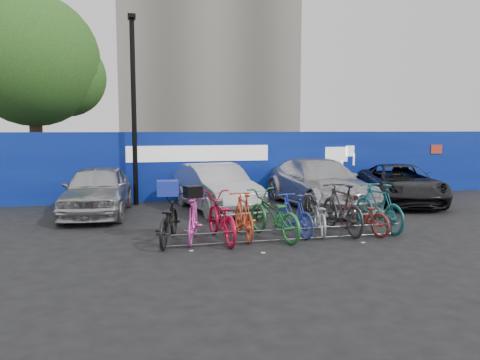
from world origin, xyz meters
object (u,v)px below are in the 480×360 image
object	(u,v)px
bike_4	(273,215)
bike_5	(294,214)
bike_rack	(287,234)
bike_9	(379,207)
bike_0	(168,219)
bike_1	(193,219)
bike_8	(363,215)
lamppost	(134,105)
bike_7	(342,208)
car_0	(97,190)
bike_3	(244,215)
car_1	(216,188)
bike_6	(319,215)
car_2	(319,183)
car_3	(400,184)
bike_2	(221,217)
tree	(39,64)

from	to	relation	value
bike_4	bike_5	xyz separation A→B (m)	(0.57, 0.18, -0.05)
bike_rack	bike_9	distance (m)	2.67
bike_0	bike_1	size ratio (longest dim) A/B	1.21
bike_5	bike_1	bearing A→B (deg)	-10.39
bike_4	bike_8	xyz separation A→B (m)	(2.27, 0.01, -0.10)
bike_rack	bike_9	size ratio (longest dim) A/B	2.82
lamppost	bike_7	distance (m)	7.73
car_0	bike_3	world-z (taller)	car_0
lamppost	bike_7	bearing A→B (deg)	-49.13
car_1	bike_8	distance (m)	4.80
bike_6	bike_8	world-z (taller)	bike_6
car_2	lamppost	bearing A→B (deg)	160.72
bike_0	bike_7	xyz separation A→B (m)	(4.15, -0.01, 0.08)
car_3	bike_0	distance (m)	8.99
bike_7	bike_2	bearing A→B (deg)	-0.26
tree	bike_8	size ratio (longest dim) A/B	4.52
car_1	bike_0	world-z (taller)	car_1
car_2	bike_8	size ratio (longest dim) A/B	3.07
bike_4	bike_0	bearing A→B (deg)	-17.74
bike_3	bike_7	bearing A→B (deg)	-179.81
bike_rack	bike_3	xyz separation A→B (m)	(-0.88, 0.54, 0.37)
car_3	bike_3	world-z (taller)	car_3
bike_rack	bike_9	world-z (taller)	bike_9
tree	bike_8	xyz separation A→B (m)	(8.83, -10.26, -4.62)
car_0	bike_6	distance (m)	6.57
bike_7	bike_9	bearing A→B (deg)	-179.13
lamppost	bike_4	xyz separation A→B (m)	(2.98, -5.62, -2.72)
car_0	bike_7	distance (m)	7.06
bike_1	car_1	bearing A→B (deg)	-94.08
bike_rack	bike_5	size ratio (longest dim) A/B	3.35
bike_5	bike_0	bearing A→B (deg)	-10.74
lamppost	bike_rack	bearing A→B (deg)	-61.93
bike_4	bike_3	bearing A→B (deg)	-28.11
bike_7	bike_9	size ratio (longest dim) A/B	1.02
bike_5	bike_9	xyz separation A→B (m)	(2.22, -0.00, 0.09)
car_1	bike_5	world-z (taller)	car_1
bike_1	bike_3	size ratio (longest dim) A/B	0.93
bike_rack	bike_8	xyz separation A→B (m)	(2.05, 0.40, 0.29)
bike_rack	bike_6	xyz separation A→B (m)	(1.01, 0.59, 0.29)
bike_2	bike_4	world-z (taller)	bike_4
lamppost	bike_5	size ratio (longest dim) A/B	3.65
car_1	bike_2	world-z (taller)	car_1
car_0	bike_8	distance (m)	7.55
car_3	bike_1	distance (m)	8.49
bike_2	bike_6	size ratio (longest dim) A/B	1.19
car_2	bike_3	xyz separation A→B (m)	(-3.43, -3.73, -0.23)
bike_0	bike_7	size ratio (longest dim) A/B	0.99
tree	bike_5	bearing A→B (deg)	-54.77
bike_7	car_1	bearing A→B (deg)	-59.30
car_1	bike_7	xyz separation A→B (m)	(2.40, -3.71, -0.11)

